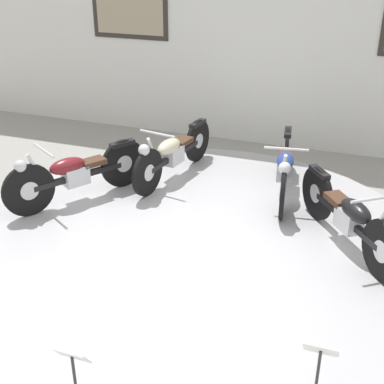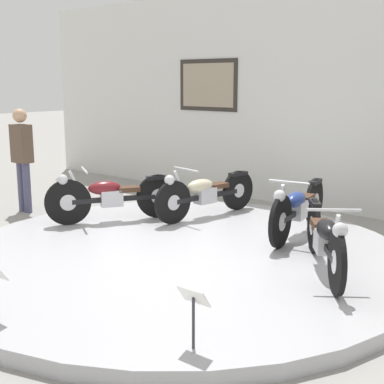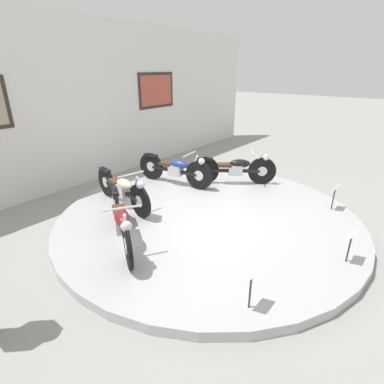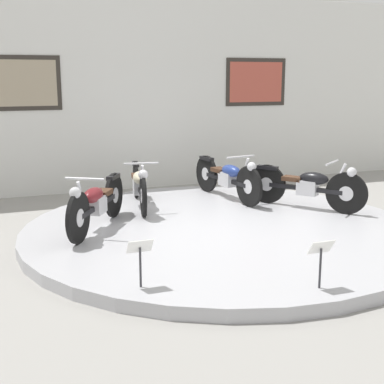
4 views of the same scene
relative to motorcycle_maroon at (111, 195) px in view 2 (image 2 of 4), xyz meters
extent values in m
plane|color=gray|center=(1.71, -0.43, -0.55)|extent=(60.00, 60.00, 0.00)
cylinder|color=#ADADB2|center=(1.71, -0.43, -0.48)|extent=(5.65, 5.65, 0.15)
cube|color=silver|center=(1.71, 3.34, 1.39)|extent=(14.00, 0.20, 3.88)
cube|color=#2D2823|center=(-0.69, 3.23, 1.58)|extent=(1.40, 0.02, 1.00)
cube|color=tan|center=(-0.69, 3.22, 1.58)|extent=(1.24, 0.02, 0.84)
cylinder|color=black|center=(-0.34, -0.54, -0.06)|extent=(0.40, 0.60, 0.67)
cylinder|color=silver|center=(-0.34, -0.54, -0.06)|extent=(0.18, 0.23, 0.23)
cylinder|color=black|center=(0.38, 0.61, -0.06)|extent=(0.40, 0.60, 0.67)
cylinder|color=silver|center=(0.38, 0.61, -0.06)|extent=(0.18, 0.23, 0.23)
cube|color=black|center=(0.02, 0.03, -0.06)|extent=(0.72, 1.09, 0.07)
cube|color=silver|center=(0.00, 0.00, -0.04)|extent=(0.34, 0.38, 0.24)
ellipsoid|color=maroon|center=(-0.05, -0.08, 0.12)|extent=(0.44, 0.52, 0.20)
cube|color=#472D1E|center=(0.14, 0.22, 0.08)|extent=(0.34, 0.38, 0.07)
cube|color=black|center=(0.38, 0.61, 0.22)|extent=(0.28, 0.36, 0.06)
cylinder|color=silver|center=(-0.26, -0.41, 0.14)|extent=(0.17, 0.24, 0.54)
cylinder|color=silver|center=(-0.20, -0.32, 0.40)|extent=(0.47, 0.31, 0.03)
sphere|color=silver|center=(-0.37, -0.59, 0.28)|extent=(0.15, 0.15, 0.15)
cylinder|color=black|center=(0.80, 0.47, -0.08)|extent=(0.17, 0.64, 0.64)
cylinder|color=silver|center=(0.80, 0.47, -0.08)|extent=(0.10, 0.23, 0.22)
cylinder|color=black|center=(1.04, 1.79, -0.08)|extent=(0.17, 0.64, 0.64)
cylinder|color=silver|center=(1.04, 1.79, -0.08)|extent=(0.10, 0.23, 0.22)
cube|color=black|center=(0.92, 1.13, -0.08)|extent=(0.29, 1.24, 0.07)
cube|color=silver|center=(0.91, 1.09, -0.06)|extent=(0.25, 0.35, 0.24)
ellipsoid|color=beige|center=(0.90, 0.99, 0.10)|extent=(0.30, 0.51, 0.20)
cube|color=#472D1E|center=(0.96, 1.35, 0.06)|extent=(0.25, 0.35, 0.07)
cube|color=black|center=(1.04, 1.79, 0.20)|extent=(0.16, 0.37, 0.06)
cylinder|color=silver|center=(0.83, 0.61, 0.12)|extent=(0.09, 0.25, 0.54)
cylinder|color=silver|center=(0.85, 0.72, 0.38)|extent=(0.54, 0.13, 0.03)
sphere|color=silver|center=(0.79, 0.41, 0.26)|extent=(0.15, 0.15, 0.15)
cylinder|color=black|center=(2.59, 0.46, -0.06)|extent=(0.16, 0.67, 0.67)
cylinder|color=silver|center=(2.59, 0.46, -0.06)|extent=(0.10, 0.24, 0.23)
cylinder|color=black|center=(2.39, 1.80, -0.06)|extent=(0.16, 0.67, 0.67)
cylinder|color=silver|center=(2.39, 1.80, -0.06)|extent=(0.10, 0.24, 0.23)
cube|color=black|center=(2.49, 1.13, -0.06)|extent=(0.26, 1.24, 0.07)
cube|color=silver|center=(2.50, 1.09, -0.04)|extent=(0.25, 0.35, 0.24)
ellipsoid|color=navy|center=(2.51, 0.99, 0.12)|extent=(0.29, 0.51, 0.20)
cube|color=#472D1E|center=(2.46, 1.35, 0.08)|extent=(0.25, 0.35, 0.07)
cube|color=black|center=(2.39, 1.80, 0.22)|extent=(0.15, 0.37, 0.06)
cylinder|color=silver|center=(2.57, 0.61, 0.14)|extent=(0.08, 0.25, 0.54)
cylinder|color=silver|center=(2.56, 0.72, 0.40)|extent=(0.54, 0.11, 0.03)
sphere|color=silver|center=(2.60, 0.40, 0.28)|extent=(0.15, 0.15, 0.15)
cylinder|color=black|center=(3.79, -0.51, -0.07)|extent=(0.43, 0.56, 0.66)
cylinder|color=silver|center=(3.79, -0.51, -0.07)|extent=(0.19, 0.22, 0.23)
cylinder|color=black|center=(2.99, 0.58, -0.07)|extent=(0.43, 0.56, 0.66)
cylinder|color=silver|center=(2.99, 0.58, -0.07)|extent=(0.19, 0.22, 0.23)
cube|color=black|center=(3.39, 0.03, -0.07)|extent=(0.79, 1.05, 0.07)
cube|color=silver|center=(3.41, 0.00, -0.05)|extent=(0.35, 0.38, 0.24)
ellipsoid|color=black|center=(3.47, -0.08, 0.11)|extent=(0.46, 0.52, 0.20)
cube|color=#472D1E|center=(3.26, 0.21, 0.07)|extent=(0.35, 0.38, 0.07)
cube|color=black|center=(2.99, 0.58, 0.21)|extent=(0.29, 0.35, 0.06)
cylinder|color=silver|center=(3.70, -0.39, 0.13)|extent=(0.18, 0.23, 0.54)
cylinder|color=silver|center=(3.64, -0.30, 0.39)|extent=(0.46, 0.34, 0.03)
sphere|color=silver|center=(3.82, -0.56, 0.27)|extent=(0.15, 0.15, 0.15)
cylinder|color=#333338|center=(3.40, -2.24, -0.19)|extent=(0.02, 0.02, 0.42)
cube|color=white|center=(3.40, -2.24, 0.04)|extent=(0.26, 0.11, 0.15)
cylinder|color=#4C4C6B|center=(-2.16, -0.11, -0.12)|extent=(0.13, 0.13, 0.86)
cylinder|color=#4C4C6B|center=(-2.00, -0.11, -0.12)|extent=(0.13, 0.13, 0.86)
cube|color=brown|center=(-2.08, -0.11, 0.63)|extent=(0.36, 0.22, 0.64)
sphere|color=tan|center=(-2.08, -0.11, 1.09)|extent=(0.23, 0.23, 0.23)
camera|label=1|loc=(3.51, -5.38, 2.81)|focal=50.00mm
camera|label=2|loc=(5.83, -5.23, 1.65)|focal=50.00mm
camera|label=3|loc=(-2.53, -3.42, 2.20)|focal=28.00mm
camera|label=4|loc=(-1.30, -7.22, 1.71)|focal=50.00mm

